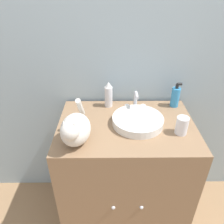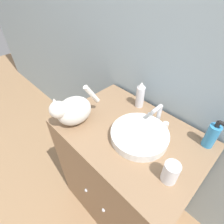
{
  "view_description": "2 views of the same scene",
  "coord_description": "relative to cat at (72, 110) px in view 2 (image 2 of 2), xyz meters",
  "views": [
    {
      "loc": [
        -0.1,
        -0.79,
        1.63
      ],
      "look_at": [
        -0.09,
        0.24,
        0.99
      ],
      "focal_mm": 35.0,
      "sensor_mm": 36.0,
      "label": 1
    },
    {
      "loc": [
        0.4,
        -0.25,
        1.59
      ],
      "look_at": [
        -0.11,
        0.26,
        0.96
      ],
      "focal_mm": 28.0,
      "sensor_mm": 36.0,
      "label": 2
    }
  ],
  "objects": [
    {
      "name": "vanity_cabinet",
      "position": [
        0.28,
        0.17,
        -0.53
      ],
      "size": [
        0.82,
        0.59,
        0.88
      ],
      "color": "#8C6B4C",
      "rests_on": "ground_plane"
    },
    {
      "name": "cat",
      "position": [
        0.0,
        0.0,
        0.0
      ],
      "size": [
        0.18,
        0.31,
        0.21
      ],
      "rotation": [
        0.0,
        0.0,
        -1.7
      ],
      "color": "silver",
      "rests_on": "vanity_cabinet"
    },
    {
      "name": "wall_back",
      "position": [
        0.28,
        0.5,
        0.28
      ],
      "size": [
        6.0,
        0.05,
        2.5
      ],
      "color": "#9EB7C6",
      "rests_on": "ground_plane"
    },
    {
      "name": "spray_bottle",
      "position": [
        0.17,
        0.39,
        -0.0
      ],
      "size": [
        0.05,
        0.05,
        0.18
      ],
      "color": "silver",
      "rests_on": "vanity_cabinet"
    },
    {
      "name": "sink_basin",
      "position": [
        0.34,
        0.17,
        -0.07
      ],
      "size": [
        0.3,
        0.3,
        0.05
      ],
      "color": "white",
      "rests_on": "vanity_cabinet"
    },
    {
      "name": "soap_bottle",
      "position": [
        0.62,
        0.39,
        -0.02
      ],
      "size": [
        0.06,
        0.06,
        0.17
      ],
      "color": "#338CCC",
      "rests_on": "vanity_cabinet"
    },
    {
      "name": "cup",
      "position": [
        0.58,
        0.08,
        -0.04
      ],
      "size": [
        0.07,
        0.07,
        0.1
      ],
      "color": "white",
      "rests_on": "vanity_cabinet"
    },
    {
      "name": "faucet",
      "position": [
        0.34,
        0.33,
        -0.03
      ],
      "size": [
        0.14,
        0.09,
        0.14
      ],
      "color": "silver",
      "rests_on": "vanity_cabinet"
    }
  ]
}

